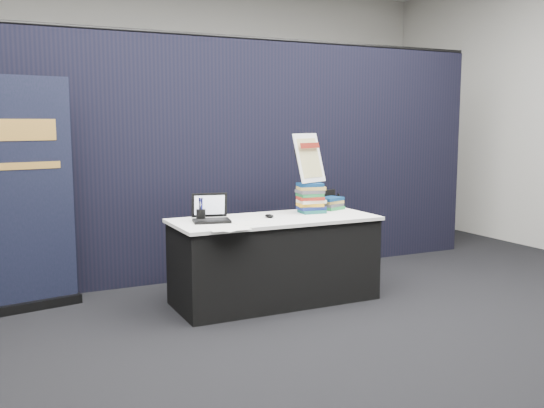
{
  "coord_description": "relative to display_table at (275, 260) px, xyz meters",
  "views": [
    {
      "loc": [
        -2.3,
        -4.14,
        1.58
      ],
      "look_at": [
        -0.03,
        0.55,
        0.87
      ],
      "focal_mm": 40.0,
      "sensor_mm": 36.0,
      "label": 1
    }
  ],
  "objects": [
    {
      "name": "wall_back",
      "position": [
        0.0,
        3.45,
        1.37
      ],
      "size": [
        8.0,
        0.02,
        3.5
      ],
      "primitive_type": "cube",
      "color": "#BCBAB1",
      "rests_on": "floor"
    },
    {
      "name": "info_sign",
      "position": [
        0.43,
        0.15,
        0.87
      ],
      "size": [
        0.37,
        0.25,
        0.47
      ],
      "rotation": [
        0.0,
        0.0,
        0.4
      ],
      "color": "black",
      "rests_on": "book_stack_tall"
    },
    {
      "name": "pen_cup",
      "position": [
        -0.64,
        0.1,
        0.42
      ],
      "size": [
        0.08,
        0.08,
        0.1
      ],
      "primitive_type": "cylinder",
      "rotation": [
        0.0,
        0.0,
        -0.06
      ],
      "color": "black",
      "rests_on": "display_table"
    },
    {
      "name": "book_stack_tall",
      "position": [
        0.43,
        0.12,
        0.51
      ],
      "size": [
        0.25,
        0.21,
        0.28
      ],
      "rotation": [
        0.0,
        0.0,
        -0.16
      ],
      "color": "#175954",
      "rests_on": "display_table"
    },
    {
      "name": "display_table",
      "position": [
        0.0,
        0.0,
        0.0
      ],
      "size": [
        1.8,
        0.75,
        0.75
      ],
      "color": "black",
      "rests_on": "floor"
    },
    {
      "name": "stacking_chair",
      "position": [
        0.8,
        0.39,
        0.12
      ],
      "size": [
        0.52,
        0.53,
        0.9
      ],
      "rotation": [
        0.0,
        0.0,
        0.36
      ],
      "color": "black",
      "rests_on": "floor"
    },
    {
      "name": "pullup_banner",
      "position": [
        -1.97,
        0.67,
        0.49
      ],
      "size": [
        0.83,
        0.24,
        1.96
      ],
      "rotation": [
        0.0,
        0.0,
        0.18
      ],
      "color": "black",
      "rests_on": "floor"
    },
    {
      "name": "brochure_right",
      "position": [
        -0.31,
        -0.17,
        0.38
      ],
      "size": [
        0.28,
        0.2,
        0.0
      ],
      "primitive_type": "cube",
      "rotation": [
        0.0,
        0.0,
        -0.02
      ],
      "color": "white",
      "rests_on": "display_table"
    },
    {
      "name": "laptop",
      "position": [
        -0.58,
        0.06,
        0.43
      ],
      "size": [
        0.34,
        0.3,
        0.23
      ],
      "rotation": [
        0.0,
        0.0,
        -0.22
      ],
      "color": "black",
      "rests_on": "display_table"
    },
    {
      "name": "mouse",
      "position": [
        -0.04,
        0.02,
        0.39
      ],
      "size": [
        0.08,
        0.11,
        0.03
      ],
      "primitive_type": "ellipsoid",
      "rotation": [
        0.0,
        0.0,
        0.19
      ],
      "color": "black",
      "rests_on": "display_table"
    },
    {
      "name": "book_stack_short",
      "position": [
        0.71,
        0.22,
        0.43
      ],
      "size": [
        0.25,
        0.22,
        0.12
      ],
      "rotation": [
        0.0,
        0.0,
        0.33
      ],
      "color": "#228040",
      "rests_on": "display_table"
    },
    {
      "name": "brochure_left",
      "position": [
        -0.54,
        -0.33,
        0.38
      ],
      "size": [
        0.34,
        0.31,
        0.0
      ],
      "primitive_type": "cube",
      "rotation": [
        0.0,
        0.0,
        0.48
      ],
      "color": "white",
      "rests_on": "display_table"
    },
    {
      "name": "drape_partition",
      "position": [
        0.0,
        1.05,
        0.82
      ],
      "size": [
        6.0,
        0.08,
        2.4
      ],
      "primitive_type": "cube",
      "color": "black",
      "rests_on": "floor"
    },
    {
      "name": "floor",
      "position": [
        0.0,
        -0.55,
        -0.38
      ],
      "size": [
        8.0,
        8.0,
        0.0
      ],
      "primitive_type": "plane",
      "color": "black",
      "rests_on": "ground"
    },
    {
      "name": "brochure_mid",
      "position": [
        -0.57,
        -0.33,
        0.38
      ],
      "size": [
        0.33,
        0.25,
        0.0
      ],
      "primitive_type": "cube",
      "rotation": [
        0.0,
        0.0,
        -0.07
      ],
      "color": "white",
      "rests_on": "display_table"
    }
  ]
}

